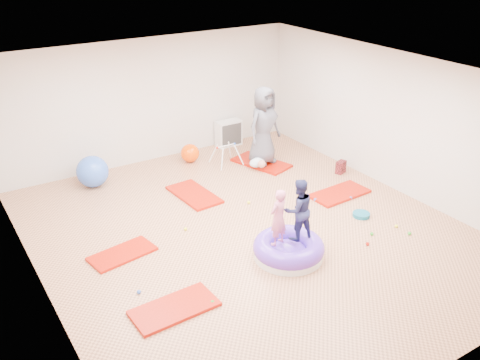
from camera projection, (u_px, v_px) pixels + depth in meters
room at (250, 159)px, 8.91m from camera, size 7.01×8.01×2.81m
gym_mat_front_left at (174, 308)px, 7.55m from camera, size 1.24×0.65×0.05m
gym_mat_mid_left at (122, 254)px, 8.82m from camera, size 1.14×0.70×0.04m
gym_mat_center_back at (194, 195)px, 10.78m from camera, size 0.71×1.29×0.05m
gym_mat_right at (339, 194)px, 10.82m from camera, size 1.25×0.67×0.05m
gym_mat_rear_right at (261, 163)px, 12.24m from camera, size 1.03×1.46×0.05m
inflatable_cushion at (289, 249)px, 8.72m from camera, size 1.17×1.17×0.37m
child_pink at (278, 215)px, 8.38m from camera, size 0.40×0.32×0.96m
child_navy at (298, 207)px, 8.52m from camera, size 0.56×0.46×1.05m
adult_caregiver at (264, 126)px, 11.83m from camera, size 0.96×0.73×1.77m
infant at (258, 163)px, 11.89m from camera, size 0.38×0.38×0.22m
ball_pit_balls at (304, 233)px, 9.42m from camera, size 4.82×2.57×0.06m
exercise_ball_blue at (92, 172)px, 11.06m from camera, size 0.66×0.66×0.66m
exercise_ball_orange at (190, 153)px, 12.29m from camera, size 0.43×0.43×0.43m
infant_play_gym at (226, 152)px, 12.10m from camera, size 0.62×0.59×0.47m
cube_shelf at (229, 133)px, 13.19m from camera, size 0.63×0.31×0.63m
balance_disc at (361, 215)px, 10.00m from camera, size 0.32×0.32×0.07m
backpack at (341, 167)px, 11.75m from camera, size 0.28×0.22×0.28m
yellow_toy at (172, 311)px, 7.52m from camera, size 0.21×0.21×0.03m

